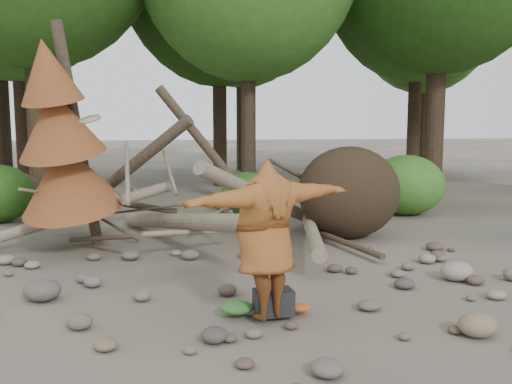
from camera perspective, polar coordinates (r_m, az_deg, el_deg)
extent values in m
plane|color=#514C44|center=(7.94, -0.21, -11.51)|extent=(120.00, 120.00, 0.00)
ellipsoid|color=#332619|center=(12.38, 9.27, -0.03)|extent=(2.20, 1.87, 1.98)
cylinder|color=gray|center=(11.34, -7.60, -2.94)|extent=(2.61, 5.11, 1.08)
cylinder|color=gray|center=(11.90, 1.07, -0.67)|extent=(3.18, 3.71, 1.90)
cylinder|color=brown|center=(12.18, -13.32, 1.68)|extent=(3.08, 1.91, 2.49)
cylinder|color=gray|center=(11.46, 5.55, -3.81)|extent=(1.13, 4.98, 0.43)
cylinder|color=brown|center=(12.29, -4.42, 3.78)|extent=(2.39, 1.03, 2.89)
cylinder|color=gray|center=(11.79, -17.38, -2.08)|extent=(3.71, 0.86, 1.20)
cylinder|color=#4C3F30|center=(11.30, -15.23, -4.47)|extent=(1.52, 1.70, 0.49)
cylinder|color=gray|center=(12.04, -1.89, -1.06)|extent=(1.57, 0.85, 0.69)
cylinder|color=#4C3F30|center=(12.73, 5.07, 1.19)|extent=(1.92, 1.25, 1.10)
cylinder|color=gray|center=(11.71, -8.65, 2.07)|extent=(0.37, 1.42, 0.85)
cylinder|color=#4C3F30|center=(11.37, 8.84, -4.99)|extent=(0.79, 2.54, 0.12)
cylinder|color=gray|center=(10.77, -6.53, -4.01)|extent=(1.78, 1.11, 0.29)
cylinder|color=#4C3F30|center=(11.43, -17.35, 5.20)|extent=(0.67, 1.13, 4.35)
cone|color=brown|center=(11.20, -18.28, 1.53)|extent=(2.06, 2.13, 1.86)
cone|color=brown|center=(10.96, -19.23, 6.62)|extent=(1.71, 1.78, 1.65)
cone|color=brown|center=(10.83, -20.14, 11.34)|extent=(1.23, 1.30, 1.41)
cylinder|color=#38281C|center=(17.54, -21.34, 13.16)|extent=(0.56, 0.56, 8.96)
cylinder|color=#38281C|center=(16.80, -0.78, 10.82)|extent=(0.44, 0.44, 7.14)
cylinder|color=#38281C|center=(19.11, 17.69, 13.54)|extent=(0.60, 0.60, 9.45)
cylinder|color=#38281C|center=(21.71, -22.61, 10.05)|extent=(0.42, 0.42, 7.56)
cylinder|color=#38281C|center=(21.77, -3.68, 11.88)|extent=(0.52, 0.52, 8.54)
cylinder|color=#38281C|center=(23.11, 15.65, 10.84)|extent=(0.50, 0.50, 8.12)
cylinder|color=#38281C|center=(28.70, -24.20, 11.30)|extent=(0.62, 0.62, 9.66)
cylinder|color=#38281C|center=(28.17, -1.44, 11.09)|extent=(0.54, 0.54, 8.75)
cylinder|color=#38281C|center=(29.97, 16.31, 9.71)|extent=(0.46, 0.46, 7.84)
ellipsoid|color=#31681E|center=(30.44, 16.61, 17.52)|extent=(7.17, 7.17, 8.60)
ellipsoid|color=#31681E|center=(15.48, -0.90, -0.05)|extent=(1.40, 1.40, 1.12)
ellipsoid|color=#3D7C26|center=(15.73, 14.83, 0.70)|extent=(2.00, 2.00, 1.60)
imported|color=brown|center=(7.08, 0.96, -4.81)|extent=(2.50, 1.65, 1.99)
cylinder|color=#928C5C|center=(6.56, -16.29, 7.00)|extent=(0.29, 0.30, 0.13)
cube|color=black|center=(7.49, 1.76, -11.38)|extent=(0.52, 0.38, 0.33)
ellipsoid|color=#306A2A|center=(7.56, -1.90, -11.85)|extent=(0.44, 0.36, 0.16)
ellipsoid|color=#B14F1E|center=(7.67, 4.41, -11.81)|extent=(0.29, 0.24, 0.11)
ellipsoid|color=#856E53|center=(7.41, 21.29, -12.30)|extent=(0.47, 0.42, 0.28)
ellipsoid|color=gray|center=(9.70, 19.44, -7.46)|extent=(0.52, 0.47, 0.31)
ellipsoid|color=#59524B|center=(8.72, -20.59, -9.16)|extent=(0.53, 0.47, 0.32)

